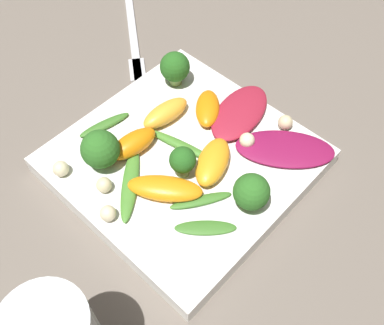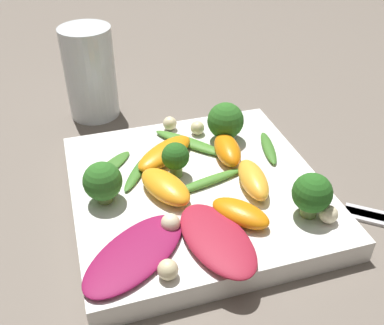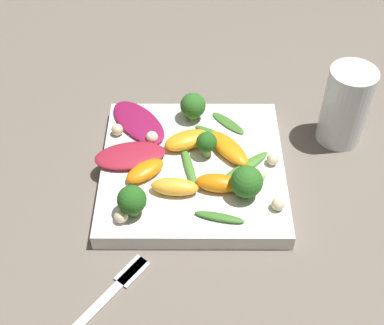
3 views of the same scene
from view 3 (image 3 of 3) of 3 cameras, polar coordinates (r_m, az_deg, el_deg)
ground_plane at (r=0.74m, az=-0.18°, el=-1.36°), size 2.40×2.40×0.00m
plate at (r=0.73m, az=-0.18°, el=-0.73°), size 0.25×0.25×0.02m
drinking_glass at (r=0.78m, az=15.83°, el=5.83°), size 0.07×0.07×0.12m
fork at (r=0.63m, az=-10.03°, el=-14.48°), size 0.13×0.16×0.01m
radicchio_leaf_0 at (r=0.73m, az=-6.88°, el=0.74°), size 0.10×0.07×0.01m
radicchio_leaf_1 at (r=0.78m, az=-5.99°, el=4.32°), size 0.11×0.12×0.01m
orange_segment_0 at (r=0.74m, az=-0.84°, el=2.40°), size 0.07×0.06×0.02m
orange_segment_1 at (r=0.68m, az=-2.15°, el=-2.60°), size 0.06×0.03×0.02m
orange_segment_2 at (r=0.73m, az=3.65°, el=1.53°), size 0.07×0.08×0.02m
orange_segment_3 at (r=0.71m, az=-5.31°, el=-0.88°), size 0.06×0.06×0.02m
orange_segment_4 at (r=0.69m, az=2.53°, el=-2.20°), size 0.06×0.03×0.02m
broccoli_floret_0 at (r=0.67m, az=5.57°, el=-2.09°), size 0.04×0.04×0.05m
broccoli_floret_1 at (r=0.65m, az=-6.73°, el=-4.04°), size 0.04×0.04×0.04m
broccoli_floret_2 at (r=0.72m, az=1.30°, el=2.09°), size 0.03×0.03×0.04m
broccoli_floret_3 at (r=0.77m, az=-0.25°, el=6.04°), size 0.04×0.04×0.04m
arugula_sprig_0 at (r=0.66m, az=2.66°, el=-5.84°), size 0.06×0.03×0.01m
arugula_sprig_1 at (r=0.71m, az=5.15°, el=-0.68°), size 0.08×0.07×0.01m
arugula_sprig_2 at (r=0.76m, az=2.23°, el=3.04°), size 0.06×0.04×0.01m
arugula_sprig_3 at (r=0.78m, az=3.62°, el=4.23°), size 0.05×0.06×0.00m
arugula_sprig_4 at (r=0.71m, az=-0.59°, el=-0.47°), size 0.03×0.09×0.01m
macadamia_nut_0 at (r=0.67m, az=8.88°, el=-4.38°), size 0.02×0.02×0.02m
macadamia_nut_1 at (r=0.75m, az=-4.55°, el=2.71°), size 0.02×0.02×0.02m
macadamia_nut_2 at (r=0.72m, az=8.35°, el=0.21°), size 0.02×0.02×0.02m
macadamia_nut_3 at (r=0.66m, az=-7.86°, el=-5.71°), size 0.02×0.02×0.02m
macadamia_nut_4 at (r=0.77m, az=-8.23°, el=3.49°), size 0.02×0.02×0.02m
macadamia_nut_5 at (r=0.70m, az=7.02°, el=-1.33°), size 0.02×0.02×0.02m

